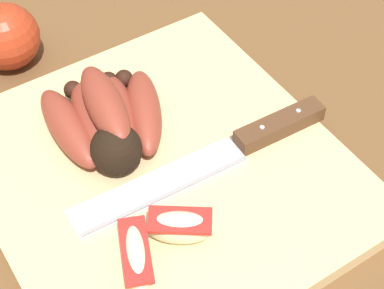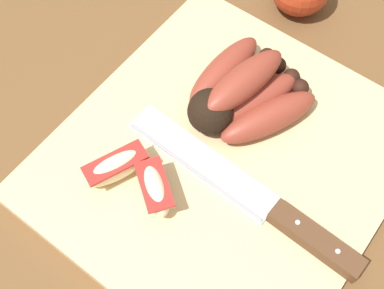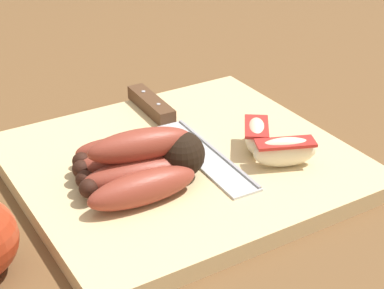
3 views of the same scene
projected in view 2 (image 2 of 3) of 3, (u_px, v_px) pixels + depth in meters
The scene contains 6 objects.
ground_plane at pixel (221, 177), 0.56m from camera, with size 6.00×6.00×0.00m, color brown.
cutting_board at pixel (225, 160), 0.56m from camera, with size 0.36×0.34×0.02m, color #DBBC84.
banana_bunch at pixel (242, 93), 0.56m from camera, with size 0.14×0.13×0.06m.
chefs_knife at pixel (274, 211), 0.52m from camera, with size 0.04×0.28×0.02m.
apple_wedge_near at pixel (116, 167), 0.53m from camera, with size 0.07×0.05×0.03m.
apple_wedge_middle at pixel (155, 189), 0.51m from camera, with size 0.06×0.06×0.04m.
Camera 2 is at (-0.21, -0.12, 0.51)m, focal length 48.46 mm.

